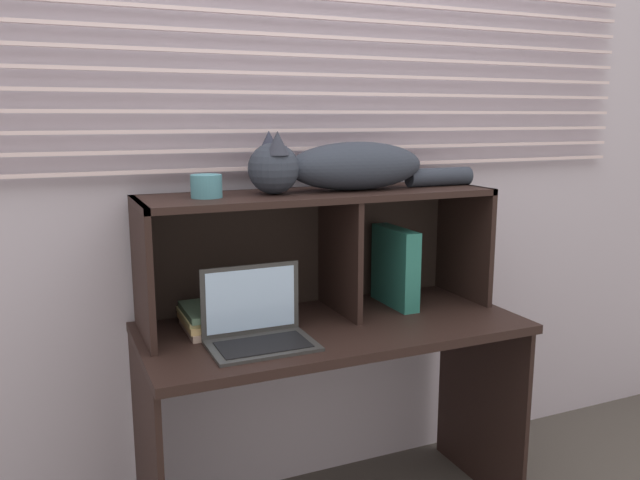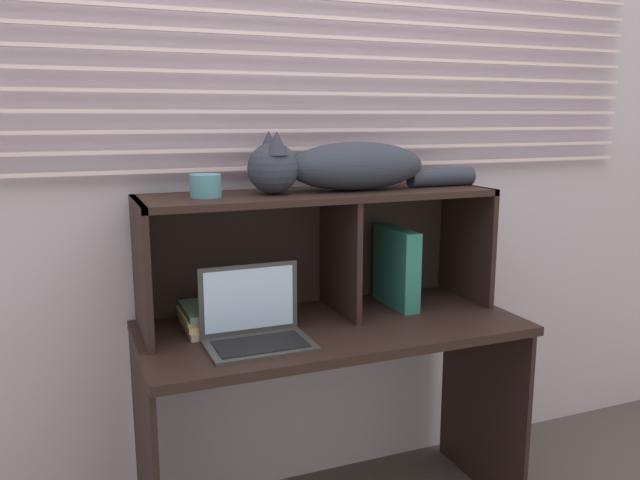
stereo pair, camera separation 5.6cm
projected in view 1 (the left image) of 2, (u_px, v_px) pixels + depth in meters
The scene contains 8 objects.
back_panel_with_blinds at pixel (296, 158), 2.31m from camera, with size 4.40×0.08×2.50m.
desk at pixel (333, 366), 2.15m from camera, with size 1.26×0.58×0.73m.
hutch_shelf_unit at pixel (319, 229), 2.19m from camera, with size 1.21×0.34×0.43m.
cat at pixel (341, 166), 2.15m from camera, with size 0.85×0.19×0.20m.
laptop at pixel (258, 327), 1.93m from camera, with size 0.32×0.22×0.23m.
binder_upright at pixel (395, 267), 2.31m from camera, with size 0.06×0.25×0.28m, color #287366.
book_stack at pixel (215, 317), 2.06m from camera, with size 0.20×0.23×0.08m.
small_basket at pixel (206, 186), 1.98m from camera, with size 0.10×0.10×0.07m, color teal.
Camera 1 is at (-0.85, -1.62, 1.41)m, focal length 35.73 mm.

